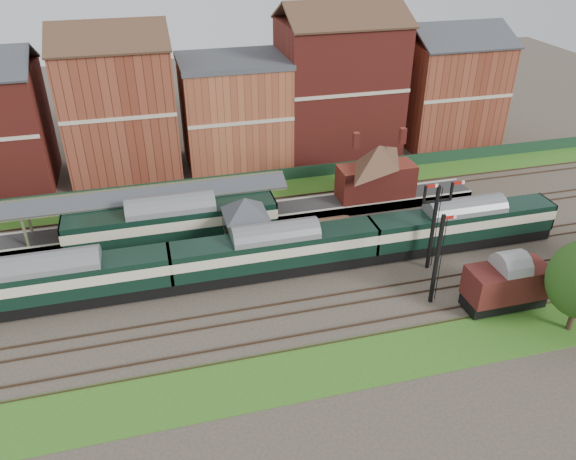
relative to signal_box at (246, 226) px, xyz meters
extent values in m
plane|color=#473D33|center=(3.00, -3.25, -3.19)|extent=(160.00, 160.00, 0.00)
cube|color=#2D6619|center=(3.00, 12.75, -3.16)|extent=(90.00, 4.50, 0.06)
cube|color=#2D6619|center=(3.00, -15.25, -3.16)|extent=(90.00, 5.00, 0.06)
cube|color=#193823|center=(3.00, 14.75, -2.44)|extent=(90.00, 0.12, 1.50)
cube|color=#2D2D2D|center=(-2.00, 6.50, -2.69)|extent=(55.00, 3.40, 1.00)
cube|color=#647D59|center=(0.00, 0.00, -1.99)|extent=(3.40, 3.20, 2.40)
cube|color=brown|center=(0.00, 0.00, 0.21)|extent=(3.60, 3.40, 2.00)
pyramid|color=#383A3F|center=(0.00, 0.00, 2.01)|extent=(5.40, 5.40, 1.60)
cube|color=maroon|center=(8.00, 0.00, -2.09)|extent=(3.00, 2.40, 2.20)
cube|color=#4C3323|center=(8.00, -0.65, -0.64)|extent=(3.20, 1.34, 0.79)
cube|color=#4C3323|center=(8.00, 0.65, -0.64)|extent=(3.20, 1.34, 0.79)
cube|color=maroon|center=(15.00, 6.50, -0.44)|extent=(8.00, 3.00, 3.50)
pyramid|color=#4C3323|center=(15.00, 6.50, 2.41)|extent=(8.10, 8.10, 2.20)
cube|color=maroon|center=(12.50, 6.50, 2.91)|extent=(0.60, 0.60, 1.60)
cube|color=maroon|center=(17.50, 6.50, 2.91)|extent=(0.60, 0.60, 1.60)
cube|color=brown|center=(-19.00, 5.20, -0.49)|extent=(0.22, 0.22, 3.40)
cube|color=brown|center=(3.00, 7.80, -0.49)|extent=(0.22, 0.22, 3.40)
cube|color=#383A3F|center=(-8.00, 5.55, 1.41)|extent=(26.00, 1.99, 0.90)
cube|color=#383A3F|center=(-8.00, 7.45, 1.41)|extent=(26.00, 1.99, 0.90)
cube|color=brown|center=(-8.00, 6.50, 1.79)|extent=(26.00, 0.20, 0.20)
cube|color=black|center=(15.00, -5.75, 0.81)|extent=(0.25, 0.25, 8.00)
cube|color=black|center=(15.00, -5.75, 3.41)|extent=(2.60, 0.18, 0.18)
cube|color=#B2140F|center=(14.35, -5.75, 4.86)|extent=(1.10, 0.08, 0.25)
cube|color=#B2140F|center=(16.75, -5.75, 4.86)|extent=(1.10, 0.08, 0.25)
cube|color=black|center=(13.00, -10.25, 0.81)|extent=(0.25, 0.25, 8.00)
cube|color=#B2140F|center=(13.55, -10.25, 4.51)|extent=(1.10, 0.08, 0.25)
cube|color=maroon|center=(-10.00, 21.75, 4.31)|extent=(12.00, 10.00, 15.00)
cube|color=#A65835|center=(3.00, 21.75, 2.81)|extent=(12.00, 10.00, 12.00)
cube|color=maroon|center=(16.00, 21.75, 4.81)|extent=(14.00, 10.00, 16.00)
cube|color=maroon|center=(31.00, 21.75, 3.31)|extent=(12.00, 10.00, 13.00)
cube|color=black|center=(-15.71, -3.25, -2.49)|extent=(17.60, 2.46, 1.08)
cube|color=black|center=(-15.71, -3.25, -0.69)|extent=(17.60, 2.74, 2.54)
cube|color=beige|center=(-15.71, -3.25, -0.38)|extent=(17.62, 2.78, 0.88)
cube|color=slate|center=(-15.71, -3.25, 0.73)|extent=(17.60, 2.74, 0.59)
cube|color=black|center=(1.89, -3.25, -2.49)|extent=(17.60, 2.46, 1.08)
cube|color=black|center=(1.89, -3.25, -0.69)|extent=(17.60, 2.74, 2.54)
cube|color=beige|center=(1.89, -3.25, -0.38)|extent=(17.62, 2.78, 0.88)
cube|color=slate|center=(1.89, -3.25, 0.73)|extent=(17.60, 2.74, 0.59)
cube|color=black|center=(19.49, -3.25, -2.49)|extent=(17.60, 2.46, 1.08)
cube|color=black|center=(19.49, -3.25, -0.69)|extent=(17.60, 2.74, 2.54)
cube|color=beige|center=(19.49, -3.25, -0.38)|extent=(17.62, 2.78, 0.88)
cube|color=slate|center=(19.49, -3.25, 0.73)|extent=(17.60, 2.74, 0.59)
cube|color=black|center=(-6.18, 3.25, -2.45)|extent=(19.02, 2.66, 1.16)
cube|color=black|center=(-6.18, 3.25, -0.50)|extent=(19.02, 2.96, 2.75)
cube|color=beige|center=(-6.18, 3.25, -0.17)|extent=(19.04, 3.00, 0.95)
cube|color=slate|center=(-6.18, 3.25, 1.04)|extent=(19.02, 2.96, 0.63)
cube|color=black|center=(18.20, -12.25, -2.55)|extent=(6.37, 2.35, 0.96)
cube|color=#481D14|center=(18.20, -12.25, -0.80)|extent=(6.37, 2.76, 2.55)
cube|color=gray|center=(18.20, -12.25, 0.60)|extent=(6.37, 2.76, 0.47)
cylinder|color=#382619|center=(21.51, -16.01, -1.42)|extent=(0.44, 0.44, 3.53)
camera|label=1|loc=(-7.30, -42.20, 24.73)|focal=35.00mm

